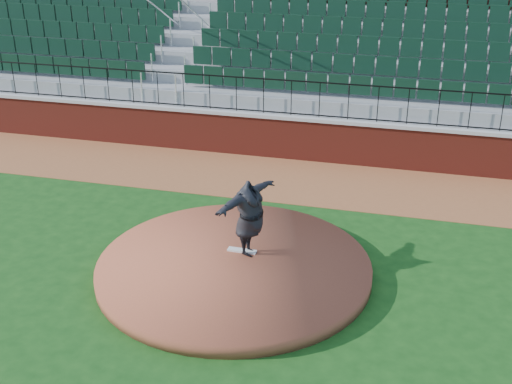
% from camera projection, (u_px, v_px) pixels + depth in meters
% --- Properties ---
extents(ground, '(90.00, 90.00, 0.00)m').
position_uv_depth(ground, '(237.00, 281.00, 13.11)').
color(ground, '#134012').
rests_on(ground, ground).
extents(warning_track, '(34.00, 3.20, 0.01)m').
position_uv_depth(warning_track, '(292.00, 179.00, 17.88)').
color(warning_track, brown).
rests_on(warning_track, ground).
extents(field_wall, '(34.00, 0.35, 1.20)m').
position_uv_depth(field_wall, '(304.00, 139.00, 19.06)').
color(field_wall, maroon).
rests_on(field_wall, ground).
extents(wall_cap, '(34.00, 0.45, 0.10)m').
position_uv_depth(wall_cap, '(305.00, 118.00, 18.79)').
color(wall_cap, '#B7B7B7').
rests_on(wall_cap, field_wall).
extents(wall_railing, '(34.00, 0.05, 1.00)m').
position_uv_depth(wall_railing, '(305.00, 99.00, 18.57)').
color(wall_railing, black).
rests_on(wall_railing, wall_cap).
extents(seating_stands, '(34.00, 5.10, 4.60)m').
position_uv_depth(seating_stands, '(322.00, 60.00, 20.77)').
color(seating_stands, gray).
rests_on(seating_stands, ground).
extents(concourse_wall, '(34.00, 0.50, 5.50)m').
position_uv_depth(concourse_wall, '(336.00, 30.00, 23.07)').
color(concourse_wall, maroon).
rests_on(concourse_wall, ground).
extents(pitchers_mound, '(5.54, 5.54, 0.25)m').
position_uv_depth(pitchers_mound, '(234.00, 268.00, 13.36)').
color(pitchers_mound, brown).
rests_on(pitchers_mound, ground).
extents(pitching_rubber, '(0.61, 0.16, 0.04)m').
position_uv_depth(pitching_rubber, '(242.00, 251.00, 13.71)').
color(pitching_rubber, white).
rests_on(pitching_rubber, pitchers_mound).
extents(pitcher, '(1.15, 2.08, 1.64)m').
position_uv_depth(pitcher, '(250.00, 218.00, 13.29)').
color(pitcher, black).
rests_on(pitcher, pitchers_mound).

